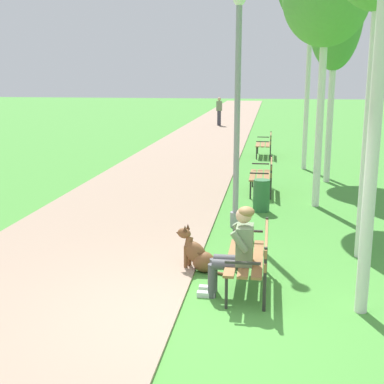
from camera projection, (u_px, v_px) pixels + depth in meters
The scene contains 11 objects.
ground_plane at pixel (202, 318), 6.38m from camera, with size 120.00×120.00×0.00m, color #478E38.
paved_path at pixel (218, 126), 29.85m from camera, with size 3.92×60.00×0.04m, color gray.
park_bench_near at pixel (252, 254), 7.16m from camera, with size 0.55×1.50×0.85m.
park_bench_mid at pixel (264, 173), 13.04m from camera, with size 0.55×1.50×0.85m.
park_bench_far at pixel (266, 143), 18.88m from camera, with size 0.55×1.50×0.85m.
person_seated_on_near_bench at pixel (236, 248), 6.89m from camera, with size 0.74×0.49×1.25m.
dog_brown at pixel (198, 254), 7.88m from camera, with size 0.80×0.43×0.71m.
lamp_post_near at pixel (237, 109), 9.71m from camera, with size 0.24×0.24×4.44m.
birch_tree_fourth at pixel (336, 10), 13.52m from camera, with size 1.45×1.59×6.20m.
litter_bin at pixel (261, 196), 11.32m from camera, with size 0.36×0.36×0.70m, color #2D6638.
pedestrian_distant at pixel (219, 111), 30.03m from camera, with size 0.32×0.22×1.65m.
Camera 1 is at (0.76, -5.83, 2.92)m, focal length 48.66 mm.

